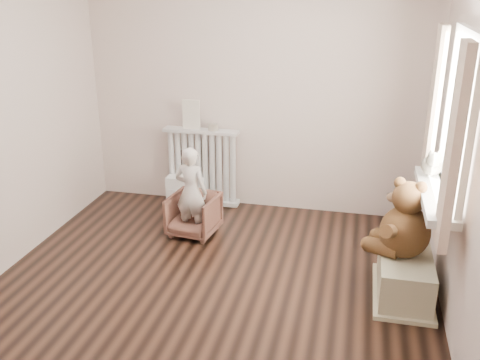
% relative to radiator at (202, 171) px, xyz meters
% --- Properties ---
extents(floor, '(3.60, 3.60, 0.01)m').
position_rel_radiator_xyz_m(floor, '(0.56, -1.68, -0.39)').
color(floor, black).
rests_on(floor, ground).
extents(back_wall, '(3.60, 0.02, 2.60)m').
position_rel_radiator_xyz_m(back_wall, '(0.56, 0.12, 0.91)').
color(back_wall, beige).
rests_on(back_wall, ground).
extents(front_wall, '(3.60, 0.02, 2.60)m').
position_rel_radiator_xyz_m(front_wall, '(0.56, -3.48, 0.91)').
color(front_wall, beige).
rests_on(front_wall, ground).
extents(right_wall, '(0.02, 3.60, 2.60)m').
position_rel_radiator_xyz_m(right_wall, '(2.36, -1.68, 0.91)').
color(right_wall, beige).
rests_on(right_wall, ground).
extents(window, '(0.03, 0.90, 1.10)m').
position_rel_radiator_xyz_m(window, '(2.32, -1.38, 1.06)').
color(window, white).
rests_on(window, right_wall).
extents(window_sill, '(0.22, 1.10, 0.06)m').
position_rel_radiator_xyz_m(window_sill, '(2.23, -1.38, 0.48)').
color(window_sill, silver).
rests_on(window_sill, right_wall).
extents(curtain_left, '(0.06, 0.26, 1.30)m').
position_rel_radiator_xyz_m(curtain_left, '(2.21, -1.95, 1.00)').
color(curtain_left, beige).
rests_on(curtain_left, right_wall).
extents(curtain_right, '(0.06, 0.26, 1.30)m').
position_rel_radiator_xyz_m(curtain_right, '(2.21, -0.81, 1.00)').
color(curtain_right, beige).
rests_on(curtain_right, right_wall).
extents(radiator, '(0.82, 0.15, 0.86)m').
position_rel_radiator_xyz_m(radiator, '(0.00, 0.00, 0.00)').
color(radiator, silver).
rests_on(radiator, floor).
extents(paper_doll, '(0.19, 0.02, 0.31)m').
position_rel_radiator_xyz_m(paper_doll, '(-0.10, 0.00, 0.63)').
color(paper_doll, beige).
rests_on(paper_doll, radiator).
extents(tin_a, '(0.11, 0.11, 0.07)m').
position_rel_radiator_xyz_m(tin_a, '(0.13, 0.00, 0.50)').
color(tin_a, '#A59E8C').
rests_on(tin_a, radiator).
extents(toy_vanity, '(0.39, 0.28, 0.62)m').
position_rel_radiator_xyz_m(toy_vanity, '(-0.18, -0.03, -0.11)').
color(toy_vanity, silver).
rests_on(toy_vanity, floor).
extents(armchair, '(0.50, 0.51, 0.41)m').
position_rel_radiator_xyz_m(armchair, '(0.13, -0.74, -0.18)').
color(armchair, brown).
rests_on(armchair, floor).
extents(child, '(0.35, 0.26, 0.89)m').
position_rel_radiator_xyz_m(child, '(0.13, -0.79, 0.07)').
color(child, beige).
rests_on(child, armchair).
extents(toy_bench, '(0.39, 0.75, 0.35)m').
position_rel_radiator_xyz_m(toy_bench, '(2.08, -1.40, -0.19)').
color(toy_bench, '#BEB994').
rests_on(toy_bench, floor).
extents(teddy_bear, '(0.61, 0.55, 0.61)m').
position_rel_radiator_xyz_m(teddy_bear, '(2.05, -1.38, 0.28)').
color(teddy_bear, '#3D2511').
rests_on(teddy_bear, toy_bench).
extents(plush_cat, '(0.24, 0.30, 0.22)m').
position_rel_radiator_xyz_m(plush_cat, '(2.22, -1.05, 0.61)').
color(plush_cat, gray).
rests_on(plush_cat, window_sill).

